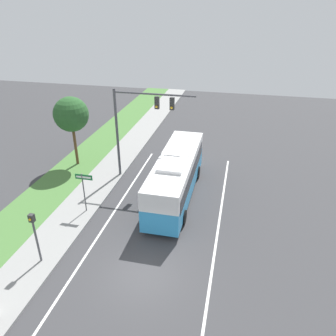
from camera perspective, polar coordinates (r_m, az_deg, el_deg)
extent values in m
plane|color=#38383A|center=(18.48, -4.43, -17.87)|extent=(80.00, 80.00, 0.00)
cube|color=gray|center=(20.76, -21.56, -13.91)|extent=(2.80, 80.00, 0.12)
cube|color=silver|center=(19.62, -14.94, -15.68)|extent=(0.14, 30.00, 0.01)
cube|color=silver|center=(18.00, 7.29, -19.58)|extent=(0.14, 30.00, 0.01)
cube|color=#3393D1|center=(24.03, 1.41, -2.58)|extent=(2.42, 10.36, 1.56)
cube|color=white|center=(23.36, 1.45, 0.44)|extent=(2.42, 10.36, 1.28)
cube|color=black|center=(23.56, 1.44, -0.51)|extent=(2.46, 9.53, 0.96)
cube|color=white|center=(22.34, 1.07, 1.31)|extent=(1.70, 3.63, 0.24)
cylinder|color=black|center=(27.31, 0.36, -0.23)|extent=(0.28, 0.98, 0.98)
cylinder|color=black|center=(26.97, 5.19, -0.73)|extent=(0.28, 0.98, 0.98)
cylinder|color=black|center=(21.98, -3.31, -7.76)|extent=(0.28, 0.98, 0.98)
cylinder|color=black|center=(21.54, 2.71, -8.55)|extent=(0.28, 0.98, 0.98)
cylinder|color=#4C4C51|center=(26.21, -8.83, 5.77)|extent=(0.20, 0.20, 7.27)
cylinder|color=#4C4C51|center=(24.23, -2.44, 12.73)|extent=(6.15, 0.14, 0.14)
cube|color=#2D2D2D|center=(24.34, -1.93, 11.29)|extent=(0.32, 0.28, 0.90)
sphere|color=yellow|center=(24.24, -2.03, 10.61)|extent=(0.18, 0.18, 0.18)
cube|color=#2D2D2D|center=(24.09, 0.71, 11.13)|extent=(0.32, 0.28, 0.90)
sphere|color=yellow|center=(23.99, 0.62, 10.45)|extent=(0.18, 0.18, 0.18)
cylinder|color=#4C4C51|center=(19.34, -21.93, -11.43)|extent=(0.12, 0.12, 3.22)
cube|color=#2D2D2D|center=(18.55, -22.67, -8.04)|extent=(0.28, 0.24, 0.44)
sphere|color=yellow|center=(18.46, -22.92, -8.29)|extent=(0.14, 0.14, 0.14)
cylinder|color=#4C4C51|center=(22.77, -14.39, -4.29)|extent=(0.08, 0.08, 2.99)
cube|color=#145B2D|center=(22.11, -14.48, -1.54)|extent=(1.21, 0.03, 0.36)
cube|color=white|center=(22.09, -14.50, -1.56)|extent=(1.03, 0.01, 0.13)
cylinder|color=brown|center=(29.52, -15.85, 3.96)|extent=(0.24, 0.24, 3.68)
sphere|color=#285628|center=(28.60, -16.53, 8.96)|extent=(2.91, 2.91, 2.91)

